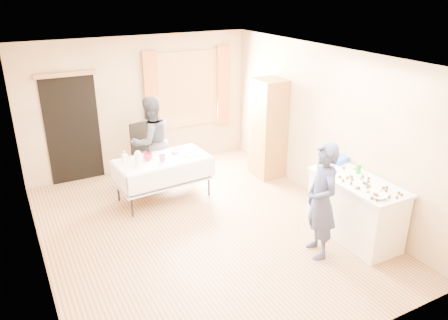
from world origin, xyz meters
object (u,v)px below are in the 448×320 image
cabinet (268,129)px  girl (322,201)px  counter (355,209)px  chair (148,163)px  woman (151,142)px  party_table (163,175)px

cabinet → girl: cabinet is taller
counter → girl: girl is taller
chair → woman: bearing=-100.4°
girl → woman: size_ratio=0.98×
woman → counter: bearing=110.8°
cabinet → chair: size_ratio=1.71×
party_table → girl: girl is taller
cabinet → party_table: (-2.13, -0.02, -0.49)m
cabinet → counter: (-0.10, -2.48, -0.49)m
party_table → woman: size_ratio=0.98×
cabinet → counter: bearing=-92.3°
girl → chair: bearing=-145.0°
counter → chair: 3.92m
party_table → woman: woman is taller
cabinet → counter: cabinet is taller
chair → girl: 3.72m
counter → cabinet: bearing=87.7°
counter → girl: 0.84m
chair → woman: woman is taller
chair → girl: girl is taller
chair → girl: (1.26, -3.47, 0.49)m
party_table → woman: (0.04, 0.66, 0.39)m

